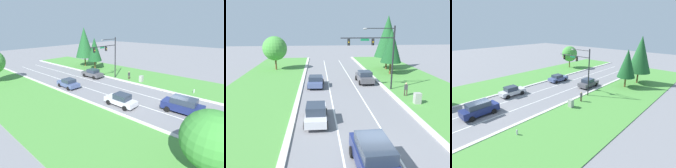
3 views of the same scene
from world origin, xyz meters
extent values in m
plane|color=slate|center=(0.00, 0.00, 0.00)|extent=(160.00, 160.00, 0.00)
cube|color=beige|center=(5.65, 0.00, 0.07)|extent=(0.50, 90.00, 0.15)
cube|color=beige|center=(-5.65, 0.00, 0.07)|extent=(0.50, 90.00, 0.15)
cube|color=#4C8E3D|center=(10.90, 0.00, 0.04)|extent=(10.00, 90.00, 0.08)
cube|color=#4C8E3D|center=(-10.90, 0.00, 0.04)|extent=(10.00, 90.00, 0.08)
cube|color=white|center=(-1.80, 0.00, 0.00)|extent=(0.14, 81.00, 0.01)
cube|color=white|center=(1.80, 0.00, 0.00)|extent=(0.14, 81.00, 0.01)
cylinder|color=black|center=(6.31, 15.19, 4.11)|extent=(0.20, 0.20, 8.21)
cylinder|color=black|center=(2.93, 15.19, 6.73)|extent=(6.74, 0.12, 0.12)
cube|color=#147042|center=(2.60, 15.19, 6.51)|extent=(1.10, 0.04, 0.28)
cylinder|color=black|center=(4.45, 15.19, 7.88)|extent=(3.71, 0.09, 0.09)
ellipsoid|color=gray|center=(2.60, 15.19, 7.83)|extent=(0.56, 0.28, 0.20)
cube|color=black|center=(3.61, 15.19, 6.23)|extent=(0.28, 0.32, 0.80)
sphere|color=#2D2D2D|center=(3.61, 15.02, 6.47)|extent=(0.16, 0.16, 0.16)
sphere|color=yellow|center=(3.61, 15.02, 6.23)|extent=(0.16, 0.16, 0.16)
sphere|color=#2D2D2D|center=(3.61, 15.02, 6.00)|extent=(0.16, 0.16, 0.16)
cube|color=black|center=(0.57, 15.19, 6.23)|extent=(0.28, 0.32, 0.80)
sphere|color=#2D2D2D|center=(0.57, 15.02, 6.47)|extent=(0.16, 0.16, 0.16)
sphere|color=yellow|center=(0.57, 15.02, 6.23)|extent=(0.16, 0.16, 0.16)
sphere|color=#2D2D2D|center=(0.57, 15.02, 6.00)|extent=(0.16, 0.16, 0.16)
cube|color=#475684|center=(-3.63, 17.62, 0.65)|extent=(2.14, 4.51, 0.65)
cube|color=#283342|center=(-3.64, 17.35, 1.26)|extent=(1.84, 2.07, 0.58)
cylinder|color=black|center=(-2.61, 18.95, 0.33)|extent=(0.27, 0.66, 0.65)
cylinder|color=black|center=(-4.52, 19.03, 0.33)|extent=(0.27, 0.66, 0.65)
cylinder|color=black|center=(-2.73, 16.20, 0.33)|extent=(0.27, 0.66, 0.65)
cylinder|color=black|center=(-4.64, 16.29, 0.33)|extent=(0.27, 0.66, 0.65)
cube|color=#4C4C51|center=(3.56, 19.17, 0.72)|extent=(1.98, 4.69, 0.72)
cube|color=#283342|center=(3.56, 18.89, 1.42)|extent=(1.77, 2.12, 0.67)
cylinder|color=black|center=(4.51, 20.62, 0.36)|extent=(0.24, 0.71, 0.71)
cylinder|color=black|center=(2.60, 20.61, 0.36)|extent=(0.24, 0.71, 0.71)
cylinder|color=black|center=(4.53, 17.72, 0.36)|extent=(0.24, 0.71, 0.71)
cylinder|color=black|center=(2.61, 17.71, 0.36)|extent=(0.24, 0.71, 0.71)
cube|color=navy|center=(-0.20, -0.96, 0.81)|extent=(2.15, 4.92, 0.90)
cube|color=#283342|center=(-0.20, -1.08, 1.62)|extent=(1.88, 2.97, 0.71)
cylinder|color=black|center=(0.72, 0.57, 0.36)|extent=(0.26, 0.73, 0.72)
cylinder|color=black|center=(-1.22, 0.51, 0.36)|extent=(0.26, 0.73, 0.72)
cylinder|color=black|center=(0.82, -2.43, 0.36)|extent=(0.26, 0.73, 0.72)
cylinder|color=black|center=(-1.12, -2.50, 0.36)|extent=(0.26, 0.73, 0.72)
cube|color=silver|center=(-3.54, 6.08, 0.66)|extent=(1.86, 4.53, 0.65)
cube|color=#283342|center=(-3.54, 5.81, 1.34)|extent=(1.65, 2.05, 0.72)
cylinder|color=black|center=(-2.64, 7.46, 0.34)|extent=(0.25, 0.68, 0.68)
cylinder|color=black|center=(-4.40, 7.49, 0.34)|extent=(0.25, 0.68, 0.68)
cylinder|color=black|center=(-2.68, 4.67, 0.34)|extent=(0.25, 0.68, 0.68)
cylinder|color=black|center=(-4.44, 4.69, 0.34)|extent=(0.25, 0.68, 0.68)
cube|color=#9E9E99|center=(7.29, 9.51, 0.63)|extent=(0.70, 0.60, 1.27)
cylinder|color=#42382D|center=(6.98, 12.27, 0.42)|extent=(0.14, 0.14, 0.84)
cylinder|color=#42382D|center=(7.23, 12.20, 0.42)|extent=(0.14, 0.14, 0.84)
cube|color=#333338|center=(7.11, 12.24, 1.14)|extent=(0.42, 0.31, 0.60)
sphere|color=tan|center=(7.11, 12.24, 1.58)|extent=(0.22, 0.22, 0.22)
cylinder|color=#B7B7BC|center=(7.61, -0.07, 0.28)|extent=(0.20, 0.20, 0.55)
sphere|color=#B7B7BC|center=(7.61, -0.07, 0.61)|extent=(0.18, 0.18, 0.18)
cylinder|color=#B7B7BC|center=(7.49, -0.07, 0.30)|extent=(0.10, 0.09, 0.09)
cylinder|color=#B7B7BC|center=(7.73, -0.07, 0.30)|extent=(0.10, 0.09, 0.09)
cylinder|color=brown|center=(9.07, 24.03, 1.06)|extent=(0.32, 0.32, 2.13)
cone|color=#194C23|center=(9.07, 24.03, 4.89)|extent=(3.46, 3.46, 5.53)
sphere|color=#388433|center=(-9.39, -5.75, 3.35)|extent=(3.91, 3.91, 3.91)
cylinder|color=brown|center=(9.75, 28.46, 1.24)|extent=(0.32, 0.32, 2.48)
cone|color=#1E5628|center=(9.75, 28.46, 6.25)|extent=(4.71, 4.71, 7.54)
camera|label=1|loc=(-20.63, -7.12, 10.17)|focal=28.00mm
camera|label=2|loc=(-3.27, -11.80, 8.28)|focal=35.00mm
camera|label=3|loc=(23.14, -8.76, 11.69)|focal=28.00mm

